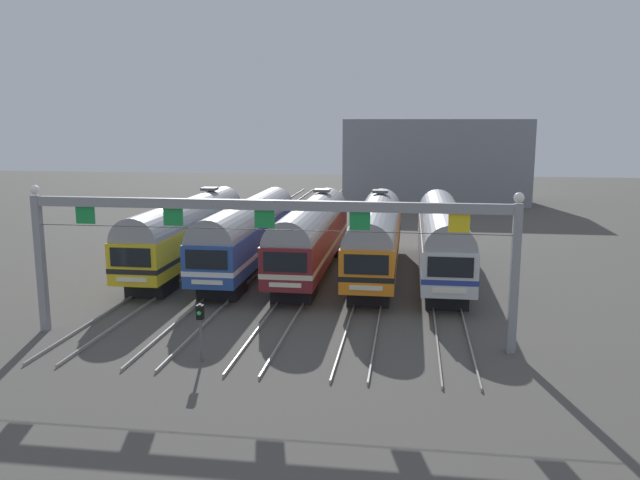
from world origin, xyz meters
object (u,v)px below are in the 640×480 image
object	(u,v)px
commuter_train_yellow	(188,230)
commuter_train_orange	(376,234)
commuter_train_blue	(249,231)
catenary_gantry	(265,227)
commuter_train_maroon	(311,233)
commuter_train_silver	(442,236)
yard_signal_mast	(200,321)

from	to	relation	value
commuter_train_yellow	commuter_train_orange	bearing A→B (deg)	0.00
commuter_train_blue	catenary_gantry	world-z (taller)	catenary_gantry
commuter_train_yellow	commuter_train_blue	bearing A→B (deg)	-0.06
commuter_train_blue	commuter_train_maroon	xyz separation A→B (m)	(4.21, 0.00, 0.00)
commuter_train_blue	commuter_train_orange	xyz separation A→B (m)	(8.43, 0.00, 0.00)
commuter_train_yellow	commuter_train_blue	size ratio (longest dim) A/B	1.00
commuter_train_blue	commuter_train_orange	distance (m)	8.43
commuter_train_silver	yard_signal_mast	size ratio (longest dim) A/B	7.28
commuter_train_silver	catenary_gantry	size ratio (longest dim) A/B	0.82
commuter_train_orange	commuter_train_silver	world-z (taller)	commuter_train_orange
commuter_train_silver	catenary_gantry	xyz separation A→B (m)	(-8.43, -13.49, 2.57)
commuter_train_yellow	commuter_train_silver	distance (m)	16.86
commuter_train_silver	commuter_train_maroon	bearing A→B (deg)	179.97
commuter_train_orange	catenary_gantry	xyz separation A→B (m)	(-4.21, -13.50, 2.57)
yard_signal_mast	commuter_train_maroon	bearing A→B (deg)	82.69
commuter_train_blue	yard_signal_mast	distance (m)	16.59
commuter_train_yellow	commuter_train_silver	bearing A→B (deg)	-0.01
commuter_train_maroon	commuter_train_orange	world-z (taller)	same
commuter_train_maroon	commuter_train_blue	bearing A→B (deg)	-179.94
catenary_gantry	commuter_train_orange	bearing A→B (deg)	72.66
commuter_train_yellow	catenary_gantry	bearing A→B (deg)	-58.02
commuter_train_maroon	commuter_train_yellow	bearing A→B (deg)	180.00
commuter_train_orange	yard_signal_mast	distance (m)	17.63
commuter_train_yellow	yard_signal_mast	size ratio (longest dim) A/B	7.28
commuter_train_silver	yard_signal_mast	bearing A→B (deg)	-122.68
yard_signal_mast	commuter_train_blue	bearing A→B (deg)	97.31
commuter_train_maroon	commuter_train_orange	distance (m)	4.21
commuter_train_blue	catenary_gantry	size ratio (longest dim) A/B	0.82
yard_signal_mast	commuter_train_silver	bearing A→B (deg)	57.32
commuter_train_blue	commuter_train_yellow	bearing A→B (deg)	179.94
commuter_train_blue	commuter_train_silver	size ratio (longest dim) A/B	1.00
commuter_train_maroon	catenary_gantry	distance (m)	13.74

